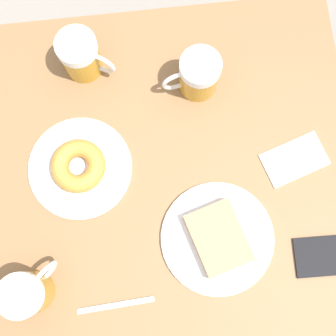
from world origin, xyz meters
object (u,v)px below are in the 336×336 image
at_px(plate_with_donut, 79,167).
at_px(passport_near_edge, 323,256).
at_px(napkin_folded, 294,160).
at_px(beer_mug_left, 198,75).
at_px(beer_mug_center, 81,56).
at_px(beer_mug_right, 28,293).
at_px(fork, 116,305).
at_px(plate_with_cake, 218,238).

distance_m(plate_with_donut, passport_near_edge, 0.59).
bearing_deg(napkin_folded, beer_mug_left, -135.63).
bearing_deg(beer_mug_center, beer_mug_right, -16.31).
xyz_separation_m(beer_mug_left, fork, (0.49, -0.24, -0.06)).
bearing_deg(beer_mug_right, beer_mug_left, 136.79).
xyz_separation_m(plate_with_cake, fork, (0.12, -0.24, -0.01)).
distance_m(plate_with_cake, beer_mug_right, 0.42).
relative_size(beer_mug_left, beer_mug_center, 1.06).
bearing_deg(plate_with_cake, passport_near_edge, 74.14).
distance_m(plate_with_donut, napkin_folded, 0.50).
distance_m(beer_mug_left, napkin_folded, 0.30).
relative_size(beer_mug_left, passport_near_edge, 1.05).
height_order(beer_mug_right, napkin_folded, beer_mug_right).
distance_m(plate_with_donut, beer_mug_center, 0.26).
height_order(plate_with_cake, plate_with_donut, plate_with_donut).
bearing_deg(passport_near_edge, plate_with_cake, -105.86).
height_order(beer_mug_center, passport_near_edge, beer_mug_center).
distance_m(plate_with_cake, beer_mug_left, 0.37).
height_order(plate_with_donut, beer_mug_left, beer_mug_left).
xyz_separation_m(plate_with_cake, beer_mug_left, (-0.37, -0.00, 0.05)).
height_order(beer_mug_center, napkin_folded, beer_mug_center).
bearing_deg(fork, plate_with_donut, -170.25).
bearing_deg(beer_mug_left, passport_near_edge, 28.02).
xyz_separation_m(plate_with_donut, napkin_folded, (0.03, 0.50, -0.02)).
bearing_deg(napkin_folded, beer_mug_right, -69.57).
relative_size(beer_mug_left, fork, 0.79).
distance_m(napkin_folded, fork, 0.53).
bearing_deg(plate_with_donut, napkin_folded, 86.05).
xyz_separation_m(beer_mug_left, beer_mug_right, (0.44, -0.41, 0.00)).
xyz_separation_m(beer_mug_center, napkin_folded, (0.29, 0.47, -0.06)).
distance_m(beer_mug_left, passport_near_edge, 0.50).
xyz_separation_m(plate_with_donut, passport_near_edge, (0.26, 0.53, -0.02)).
relative_size(beer_mug_center, passport_near_edge, 0.99).
height_order(beer_mug_left, napkin_folded, beer_mug_left).
relative_size(plate_with_cake, fork, 1.49).
height_order(beer_mug_left, beer_mug_right, same).
distance_m(beer_mug_center, passport_near_edge, 0.71).
bearing_deg(beer_mug_left, fork, -26.00).
bearing_deg(plate_with_donut, beer_mug_center, 172.97).
relative_size(plate_with_donut, fork, 1.40).
distance_m(beer_mug_center, napkin_folded, 0.55).
bearing_deg(napkin_folded, plate_with_cake, -51.63).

